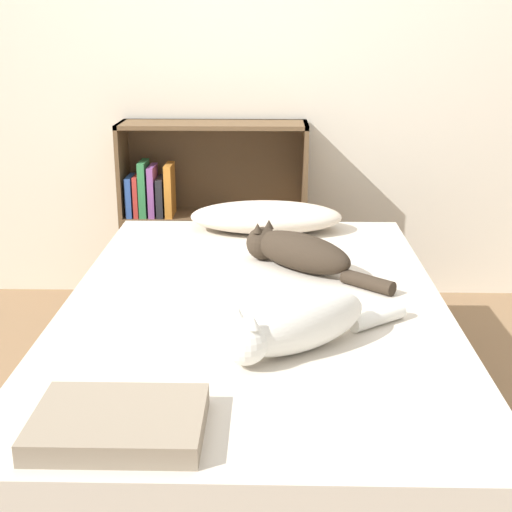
{
  "coord_description": "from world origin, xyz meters",
  "views": [
    {
      "loc": [
        0.05,
        -2.08,
        1.33
      ],
      "look_at": [
        0.0,
        0.14,
        0.6
      ],
      "focal_mm": 50.0,
      "sensor_mm": 36.0,
      "label": 1
    }
  ],
  "objects_px": {
    "pillow": "(266,217)",
    "bookshelf": "(207,210)",
    "cat_dark": "(296,251)",
    "bed": "(255,374)",
    "cat_light": "(296,325)"
  },
  "relations": [
    {
      "from": "pillow",
      "to": "bookshelf",
      "type": "distance_m",
      "value": 0.6
    },
    {
      "from": "cat_dark",
      "to": "bookshelf",
      "type": "height_order",
      "value": "bookshelf"
    },
    {
      "from": "bed",
      "to": "pillow",
      "type": "relative_size",
      "value": 3.07
    },
    {
      "from": "bed",
      "to": "pillow",
      "type": "bearing_deg",
      "value": 87.98
    },
    {
      "from": "bookshelf",
      "to": "bed",
      "type": "bearing_deg",
      "value": -78.3
    },
    {
      "from": "pillow",
      "to": "bookshelf",
      "type": "xyz_separation_m",
      "value": [
        -0.3,
        0.51,
        -0.1
      ]
    },
    {
      "from": "cat_dark",
      "to": "bookshelf",
      "type": "distance_m",
      "value": 1.07
    },
    {
      "from": "cat_light",
      "to": "cat_dark",
      "type": "relative_size",
      "value": 1.05
    },
    {
      "from": "cat_light",
      "to": "cat_dark",
      "type": "xyz_separation_m",
      "value": [
        0.02,
        0.67,
        -0.01
      ]
    },
    {
      "from": "cat_light",
      "to": "cat_dark",
      "type": "distance_m",
      "value": 0.67
    },
    {
      "from": "pillow",
      "to": "bookshelf",
      "type": "bearing_deg",
      "value": 120.17
    },
    {
      "from": "pillow",
      "to": "cat_dark",
      "type": "bearing_deg",
      "value": -77.04
    },
    {
      "from": "pillow",
      "to": "bed",
      "type": "bearing_deg",
      "value": -92.02
    },
    {
      "from": "pillow",
      "to": "bookshelf",
      "type": "relative_size",
      "value": 0.71
    },
    {
      "from": "bed",
      "to": "cat_dark",
      "type": "distance_m",
      "value": 0.47
    }
  ]
}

